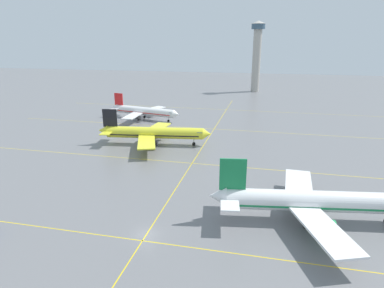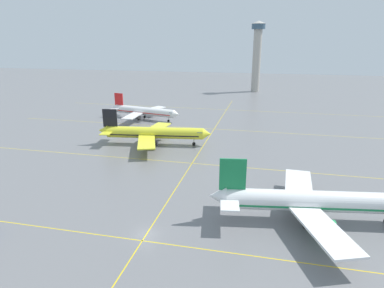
% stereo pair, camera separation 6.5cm
% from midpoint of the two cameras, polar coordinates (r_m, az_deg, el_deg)
% --- Properties ---
extents(ground_plane, '(600.00, 600.00, 0.00)m').
position_cam_midpoint_polar(ground_plane, '(59.29, -7.84, -15.20)').
color(ground_plane, slate).
extents(airliner_front_gate, '(38.07, 32.51, 11.85)m').
position_cam_midpoint_polar(airliner_front_gate, '(64.30, 20.14, -9.30)').
color(airliner_front_gate, white).
rests_on(airliner_front_gate, ground).
extents(airliner_second_row, '(36.22, 30.96, 11.26)m').
position_cam_midpoint_polar(airliner_second_row, '(105.25, -6.68, 1.93)').
color(airliner_second_row, yellow).
rests_on(airliner_second_row, ground).
extents(airliner_third_row, '(32.76, 27.81, 10.24)m').
position_cam_midpoint_polar(airliner_third_row, '(140.43, -8.32, 5.64)').
color(airliner_third_row, white).
rests_on(airliner_third_row, ground).
extents(taxiway_markings, '(161.99, 163.69, 0.01)m').
position_cam_midpoint_polar(taxiway_markings, '(106.79, 2.26, 0.11)').
color(taxiway_markings, yellow).
rests_on(taxiway_markings, ground).
extents(control_tower, '(8.82, 8.82, 43.52)m').
position_cam_midpoint_polar(control_tower, '(219.67, 11.20, 15.35)').
color(control_tower, '#ADA89E').
rests_on(control_tower, ground).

